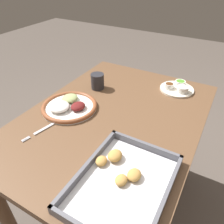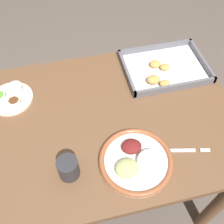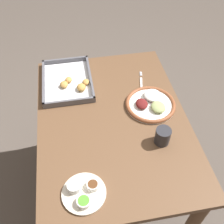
{
  "view_description": "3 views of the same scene",
  "coord_description": "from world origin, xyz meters",
  "views": [
    {
      "loc": [
        0.69,
        0.38,
        1.34
      ],
      "look_at": [
        0.02,
        0.0,
        0.79
      ],
      "focal_mm": 35.0,
      "sensor_mm": 36.0,
      "label": 1
    },
    {
      "loc": [
        -0.12,
        -0.58,
        1.59
      ],
      "look_at": [
        0.02,
        0.0,
        0.79
      ],
      "focal_mm": 42.0,
      "sensor_mm": 36.0,
      "label": 2
    },
    {
      "loc": [
        -0.83,
        0.15,
        1.75
      ],
      "look_at": [
        0.02,
        0.0,
        0.79
      ],
      "focal_mm": 42.0,
      "sensor_mm": 36.0,
      "label": 3
    }
  ],
  "objects": [
    {
      "name": "fork",
      "position": [
        0.21,
        -0.2,
        0.77
      ],
      "size": [
        0.2,
        0.06,
        0.0
      ],
      "rotation": [
        0.0,
        0.0,
        -0.22
      ],
      "color": "silver",
      "rests_on": "dining_table"
    },
    {
      "name": "dinner_plate",
      "position": [
        0.05,
        -0.21,
        0.78
      ],
      "size": [
        0.26,
        0.26,
        0.04
      ],
      "color": "white",
      "rests_on": "dining_table"
    },
    {
      "name": "dining_table",
      "position": [
        0.0,
        0.0,
        0.63
      ],
      "size": [
        1.01,
        0.73,
        0.76
      ],
      "color": "brown",
      "rests_on": "ground_plane"
    },
    {
      "name": "drinking_cup",
      "position": [
        -0.18,
        -0.2,
        0.81
      ],
      "size": [
        0.07,
        0.07,
        0.08
      ],
      "color": "#28282D",
      "rests_on": "dining_table"
    },
    {
      "name": "ground_plane",
      "position": [
        0.0,
        0.0,
        0.0
      ],
      "size": [
        8.0,
        8.0,
        0.0
      ],
      "primitive_type": "plane",
      "color": "#564C44"
    },
    {
      "name": "baking_tray",
      "position": [
        0.3,
        0.2,
        0.78
      ],
      "size": [
        0.36,
        0.27,
        0.04
      ],
      "color": "#595960",
      "rests_on": "dining_table"
    },
    {
      "name": "saucer_plate",
      "position": [
        -0.37,
        0.18,
        0.78
      ],
      "size": [
        0.18,
        0.18,
        0.04
      ],
      "color": "beige",
      "rests_on": "dining_table"
    }
  ]
}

